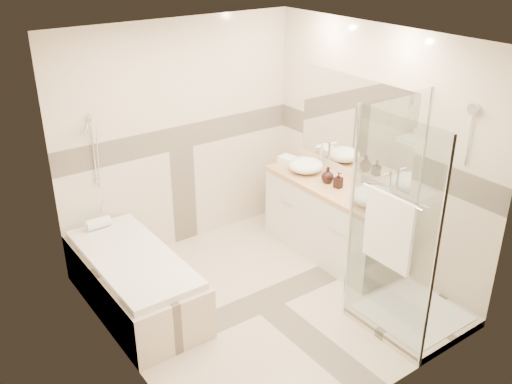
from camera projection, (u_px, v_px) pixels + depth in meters
room at (268, 181)px, 5.05m from camera, size 2.82×3.02×2.52m
bathtub at (134, 278)px, 5.35m from camera, size 0.75×1.70×0.56m
vanity at (330, 219)px, 6.18m from camera, size 0.58×1.62×0.85m
shower_enclosure at (403, 274)px, 5.06m from camera, size 0.96×0.93×2.04m
vessel_sink_near at (306, 165)px, 6.26m from camera, size 0.39×0.39×0.15m
vessel_sink_far at (372, 196)px, 5.52m from camera, size 0.42×0.42×0.17m
faucet_near at (321, 154)px, 6.34m from camera, size 0.11×0.03×0.27m
faucet_far at (388, 183)px, 5.60m from camera, size 0.12×0.03×0.29m
amenity_bottle_a at (338, 180)px, 5.88m from camera, size 0.09×0.09×0.17m
amenity_bottle_b at (328, 175)px, 6.00m from camera, size 0.17×0.17×0.17m
folded_towels at (290, 161)px, 6.49m from camera, size 0.19×0.27×0.08m
rolled_towel at (98, 223)px, 5.70m from camera, size 0.24×0.11×0.11m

